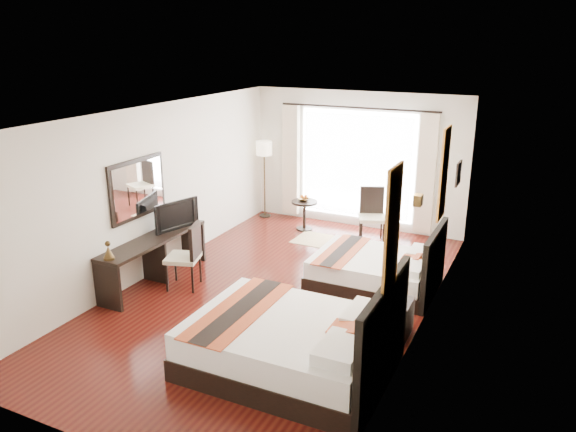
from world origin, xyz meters
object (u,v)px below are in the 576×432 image
at_px(vase, 394,302).
at_px(desk_chair, 185,268).
at_px(bed_near, 294,343).
at_px(nightstand, 394,318).
at_px(table_lamp, 398,282).
at_px(floor_lamp, 264,153).
at_px(bed_far, 378,270).
at_px(console_desk, 155,260).
at_px(fruit_bowl, 304,200).
at_px(side_table, 304,215).
at_px(television, 174,214).
at_px(window_chair, 372,226).

relative_size(vase, desk_chair, 0.12).
bearing_deg(vase, bed_near, -127.17).
relative_size(nightstand, table_lamp, 1.41).
bearing_deg(floor_lamp, bed_far, -36.04).
height_order(bed_near, console_desk, bed_near).
bearing_deg(nightstand, fruit_bowl, 129.95).
relative_size(vase, console_desk, 0.06).
bearing_deg(table_lamp, console_desk, -178.94).
xyz_separation_m(table_lamp, desk_chair, (-3.42, -0.03, -0.43)).
distance_m(bed_near, side_table, 5.11).
relative_size(bed_near, console_desk, 1.07).
distance_m(console_desk, fruit_bowl, 3.60).
bearing_deg(desk_chair, bed_far, -171.20).
relative_size(television, side_table, 1.39).
height_order(vase, window_chair, window_chair).
distance_m(bed_near, window_chair, 4.65).
relative_size(bed_near, fruit_bowl, 10.76).
bearing_deg(side_table, bed_near, -67.25).
bearing_deg(television, desk_chair, -115.71).
xyz_separation_m(bed_near, console_desk, (-3.12, 1.31, 0.03)).
distance_m(bed_near, television, 3.67).
distance_m(fruit_bowl, window_chair, 1.53).
distance_m(desk_chair, side_table, 3.41).
height_order(bed_far, vase, bed_far).
bearing_deg(television, nightstand, -80.60).
height_order(desk_chair, side_table, desk_chair).
bearing_deg(desk_chair, television, -60.49).
bearing_deg(desk_chair, vase, 159.45).
relative_size(console_desk, fruit_bowl, 10.01).
xyz_separation_m(television, side_table, (1.12, 2.85, -0.69)).
bearing_deg(vase, table_lamp, 93.08).
height_order(bed_near, window_chair, bed_near).
height_order(television, floor_lamp, floor_lamp).
xyz_separation_m(bed_near, floor_lamp, (-3.13, 5.14, 1.08)).
distance_m(table_lamp, vase, 0.29).
bearing_deg(desk_chair, bed_near, 134.72).
bearing_deg(bed_near, vase, 52.83).
distance_m(desk_chair, floor_lamp, 3.99).
bearing_deg(window_chair, console_desk, -60.63).
xyz_separation_m(nightstand, vase, (0.02, -0.14, 0.31)).
xyz_separation_m(bed_near, vase, (0.88, 1.16, 0.22)).
bearing_deg(console_desk, vase, -2.12).
height_order(nightstand, vase, vase).
xyz_separation_m(nightstand, console_desk, (-3.98, 0.01, 0.13)).
height_order(nightstand, television, television).
height_order(bed_near, floor_lamp, floor_lamp).
bearing_deg(console_desk, floor_lamp, 90.15).
relative_size(bed_near, desk_chair, 2.22).
bearing_deg(bed_near, fruit_bowl, 112.95).
relative_size(television, floor_lamp, 0.51).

